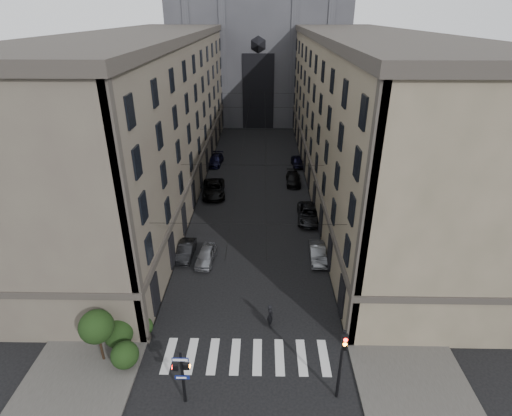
# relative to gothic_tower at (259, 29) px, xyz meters

# --- Properties ---
(sidewalk_left) EXTENTS (7.00, 80.00, 0.15)m
(sidewalk_left) POSITION_rel_gothic_tower_xyz_m (-10.50, -38.96, -17.72)
(sidewalk_left) COLOR #383533
(sidewalk_left) RESTS_ON ground
(sidewalk_right) EXTENTS (7.00, 80.00, 0.15)m
(sidewalk_right) POSITION_rel_gothic_tower_xyz_m (10.50, -38.96, -17.72)
(sidewalk_right) COLOR #383533
(sidewalk_right) RESTS_ON ground
(zebra_crossing) EXTENTS (11.00, 3.20, 0.01)m
(zebra_crossing) POSITION_rel_gothic_tower_xyz_m (0.00, -69.96, -17.79)
(zebra_crossing) COLOR beige
(zebra_crossing) RESTS_ON ground
(building_left) EXTENTS (13.60, 60.60, 18.85)m
(building_left) POSITION_rel_gothic_tower_xyz_m (-13.44, -38.96, -8.45)
(building_left) COLOR #4F453D
(building_left) RESTS_ON ground
(building_right) EXTENTS (13.60, 60.60, 18.85)m
(building_right) POSITION_rel_gothic_tower_xyz_m (13.44, -38.96, -8.45)
(building_right) COLOR brown
(building_right) RESTS_ON ground
(gothic_tower) EXTENTS (35.00, 23.00, 58.00)m
(gothic_tower) POSITION_rel_gothic_tower_xyz_m (0.00, 0.00, 0.00)
(gothic_tower) COLOR #2D2D33
(gothic_tower) RESTS_ON ground
(pedestrian_signal_left) EXTENTS (1.02, 0.38, 4.00)m
(pedestrian_signal_left) POSITION_rel_gothic_tower_xyz_m (-3.51, -73.46, -15.48)
(pedestrian_signal_left) COLOR black
(pedestrian_signal_left) RESTS_ON ground
(traffic_light_right) EXTENTS (0.34, 0.50, 5.20)m
(traffic_light_right) POSITION_rel_gothic_tower_xyz_m (5.60, -73.04, -14.51)
(traffic_light_right) COLOR black
(traffic_light_right) RESTS_ON ground
(shrub_cluster) EXTENTS (3.90, 4.40, 3.90)m
(shrub_cluster) POSITION_rel_gothic_tower_xyz_m (-8.72, -69.95, -16.00)
(shrub_cluster) COLOR black
(shrub_cluster) RESTS_ON sidewalk_left
(tram_wires) EXTENTS (14.00, 60.00, 0.43)m
(tram_wires) POSITION_rel_gothic_tower_xyz_m (0.00, -39.33, -10.55)
(tram_wires) COLOR black
(tram_wires) RESTS_ON ground
(car_left_near) EXTENTS (1.93, 4.12, 1.36)m
(car_left_near) POSITION_rel_gothic_tower_xyz_m (-4.20, -58.64, -17.12)
(car_left_near) COLOR gray
(car_left_near) RESTS_ON ground
(car_left_midnear) EXTENTS (1.49, 4.05, 1.32)m
(car_left_midnear) POSITION_rel_gothic_tower_xyz_m (-6.20, -57.81, -17.14)
(car_left_midnear) COLOR black
(car_left_midnear) RESTS_ON ground
(car_left_midfar) EXTENTS (3.34, 6.20, 1.65)m
(car_left_midfar) POSITION_rel_gothic_tower_xyz_m (-5.16, -43.52, -16.97)
(car_left_midfar) COLOR black
(car_left_midfar) RESTS_ON ground
(car_left_far) EXTENTS (2.33, 5.00, 1.41)m
(car_left_far) POSITION_rel_gothic_tower_xyz_m (-6.20, -32.37, -17.09)
(car_left_far) COLOR black
(car_left_far) RESTS_ON ground
(car_right_near) EXTENTS (1.51, 4.12, 1.35)m
(car_right_near) POSITION_rel_gothic_tower_xyz_m (6.20, -58.04, -17.12)
(car_right_near) COLOR slate
(car_right_near) RESTS_ON ground
(car_right_midnear) EXTENTS (2.83, 5.64, 1.53)m
(car_right_midnear) POSITION_rel_gothic_tower_xyz_m (6.20, -50.13, -17.03)
(car_right_midnear) COLOR black
(car_right_midnear) RESTS_ON ground
(car_right_midfar) EXTENTS (1.98, 4.70, 1.36)m
(car_right_midfar) POSITION_rel_gothic_tower_xyz_m (5.15, -39.64, -17.12)
(car_right_midfar) COLOR black
(car_right_midfar) RESTS_ON ground
(car_right_far) EXTENTS (1.93, 4.17, 1.38)m
(car_right_far) POSITION_rel_gothic_tower_xyz_m (6.20, -32.77, -17.11)
(car_right_far) COLOR black
(car_right_far) RESTS_ON ground
(pedestrian) EXTENTS (0.62, 0.79, 1.92)m
(pedestrian) POSITION_rel_gothic_tower_xyz_m (1.64, -66.96, -16.84)
(pedestrian) COLOR black
(pedestrian) RESTS_ON ground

